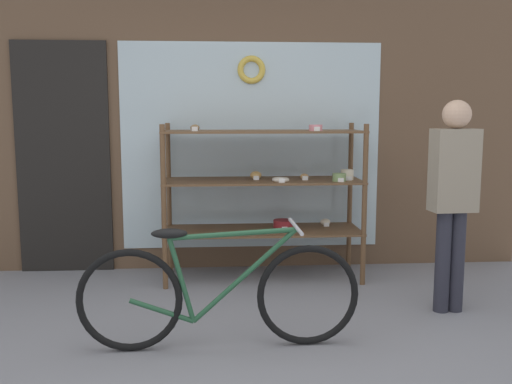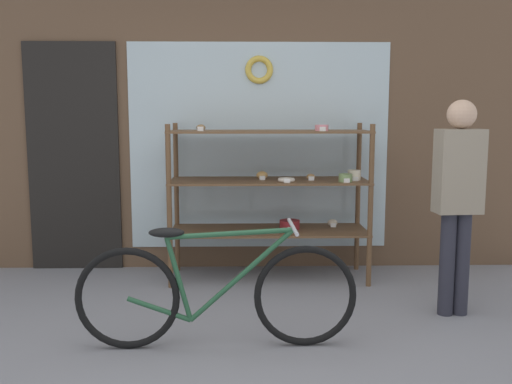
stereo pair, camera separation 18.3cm
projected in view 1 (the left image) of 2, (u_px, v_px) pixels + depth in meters
name	position (u px, v px, depth m)	size (l,w,h in m)	color
ground_plane	(242.00, 380.00, 3.14)	(30.00, 30.00, 0.00)	gray
storefront_facade	(225.00, 69.00, 5.23)	(5.58, 0.13, 3.83)	brown
display_case	(267.00, 185.00, 4.98)	(1.72, 0.57, 1.37)	brown
bicycle	(219.00, 294.00, 3.53)	(1.75, 0.46, 0.78)	black
pedestrian	(453.00, 190.00, 4.12)	(0.33, 0.20, 1.55)	#282833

